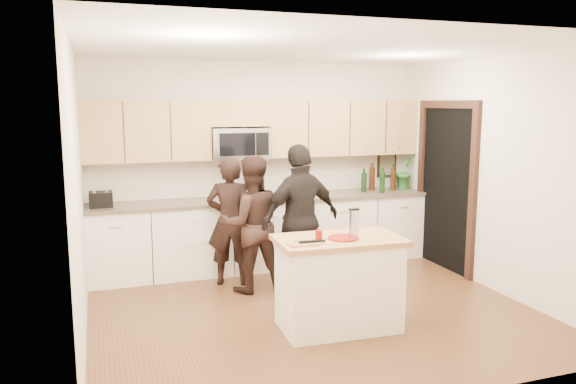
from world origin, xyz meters
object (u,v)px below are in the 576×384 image
object	(u,v)px
woman_center	(251,224)
island	(338,283)
woman_right	(301,219)
toaster	(101,199)
woman_left	(230,221)

from	to	relation	value
woman_center	island	bearing A→B (deg)	112.32
woman_right	island	bearing A→B (deg)	75.02
toaster	woman_center	distance (m)	1.85
island	woman_center	bearing A→B (deg)	112.87
woman_left	woman_right	distance (m)	0.89
island	woman_right	distance (m)	1.17
woman_center	woman_right	bearing A→B (deg)	156.70
woman_left	woman_right	xyz separation A→B (m)	(0.69, -0.56, 0.08)
woman_left	island	bearing A→B (deg)	132.40
toaster	woman_right	world-z (taller)	woman_right
woman_center	toaster	bearing A→B (deg)	-26.05
island	toaster	bearing A→B (deg)	136.35
woman_center	woman_right	world-z (taller)	woman_right
island	woman_left	distance (m)	1.82
toaster	woman_left	xyz separation A→B (m)	(1.45, -0.54, -0.26)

